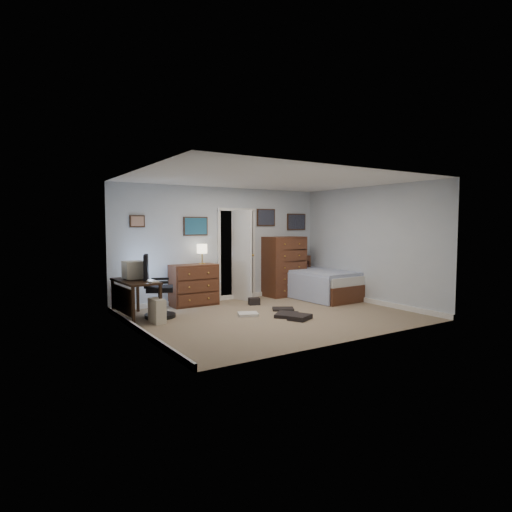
{
  "coord_description": "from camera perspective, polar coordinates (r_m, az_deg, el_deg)",
  "views": [
    {
      "loc": [
        -4.46,
        -6.38,
        1.68
      ],
      "look_at": [
        -0.2,
        0.3,
        1.1
      ],
      "focal_mm": 30.0,
      "sensor_mm": 36.0,
      "label": 1
    }
  ],
  "objects": [
    {
      "name": "tall_dresser",
      "position": [
        10.14,
        3.78,
        -1.37
      ],
      "size": [
        0.99,
        0.62,
        1.4
      ],
      "primitive_type": "cube",
      "rotation": [
        0.0,
        0.0,
        0.07
      ],
      "color": "#562D1B",
      "rests_on": "floor"
    },
    {
      "name": "headboard_bookcase",
      "position": [
        10.43,
        4.72,
        -2.38
      ],
      "size": [
        1.03,
        0.27,
        0.92
      ],
      "rotation": [
        0.0,
        0.0,
        -0.0
      ],
      "color": "#562D1B",
      "rests_on": "floor"
    },
    {
      "name": "wall_posters",
      "position": [
        9.76,
        -1.5,
        4.58
      ],
      "size": [
        4.38,
        0.04,
        0.6
      ],
      "color": "#331E11",
      "rests_on": "floor"
    },
    {
      "name": "computer_desk",
      "position": [
        7.95,
        -16.33,
        -4.29
      ],
      "size": [
        0.61,
        1.22,
        0.69
      ],
      "rotation": [
        0.0,
        0.0,
        0.05
      ],
      "color": "black",
      "rests_on": "floor"
    },
    {
      "name": "crt_monitor",
      "position": [
        8.09,
        -15.98,
        -1.8
      ],
      "size": [
        0.37,
        0.35,
        0.33
      ],
      "rotation": [
        0.0,
        0.0,
        0.05
      ],
      "color": "beige",
      "rests_on": "computer_desk"
    },
    {
      "name": "pc_tower",
      "position": [
        7.58,
        -13.04,
        -7.13
      ],
      "size": [
        0.21,
        0.39,
        0.41
      ],
      "rotation": [
        0.0,
        0.0,
        0.05
      ],
      "color": "beige",
      "rests_on": "floor"
    },
    {
      "name": "floor",
      "position": [
        7.97,
        2.39,
        -8.06
      ],
      "size": [
        5.0,
        4.0,
        0.02
      ],
      "primitive_type": "cube",
      "color": "gray",
      "rests_on": "ground"
    },
    {
      "name": "low_dresser",
      "position": [
        9.03,
        -8.32,
        -3.83
      ],
      "size": [
        0.97,
        0.48,
        0.86
      ],
      "primitive_type": "cube",
      "rotation": [
        0.0,
        0.0,
        -0.0
      ],
      "color": "#562D1B",
      "rests_on": "floor"
    },
    {
      "name": "table_lamp",
      "position": [
        9.04,
        -7.21,
        0.87
      ],
      "size": [
        0.21,
        0.21,
        0.42
      ],
      "rotation": [
        0.0,
        0.0,
        -0.0
      ],
      "color": "gold",
      "rests_on": "low_dresser"
    },
    {
      "name": "doorway",
      "position": [
        9.92,
        -3.47,
        0.27
      ],
      "size": [
        0.96,
        1.12,
        2.05
      ],
      "color": "black",
      "rests_on": "floor"
    },
    {
      "name": "keyboard",
      "position": [
        7.68,
        -13.76,
        -3.26
      ],
      "size": [
        0.15,
        0.37,
        0.02
      ],
      "primitive_type": "cube",
      "rotation": [
        0.0,
        0.0,
        0.05
      ],
      "color": "beige",
      "rests_on": "computer_desk"
    },
    {
      "name": "bed",
      "position": [
        10.01,
        7.94,
        -3.6
      ],
      "size": [
        1.23,
        2.18,
        0.7
      ],
      "rotation": [
        0.0,
        0.0,
        0.04
      ],
      "color": "#562D1B",
      "rests_on": "floor"
    },
    {
      "name": "media_stack",
      "position": [
        8.84,
        -18.23,
        -4.32
      ],
      "size": [
        0.16,
        0.16,
        0.81
      ],
      "primitive_type": "cube",
      "rotation": [
        0.0,
        0.0,
        0.0
      ],
      "color": "maroon",
      "rests_on": "floor"
    },
    {
      "name": "office_chair",
      "position": [
        7.96,
        -13.17,
        -4.86
      ],
      "size": [
        0.72,
        0.72,
        1.15
      ],
      "rotation": [
        0.0,
        0.0,
        -0.38
      ],
      "color": "black",
      "rests_on": "floor"
    },
    {
      "name": "floor_clutter",
      "position": [
        8.13,
        2.94,
        -7.48
      ],
      "size": [
        1.34,
        1.98,
        0.14
      ],
      "rotation": [
        0.0,
        0.0,
        0.37
      ],
      "color": "black",
      "rests_on": "floor"
    }
  ]
}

